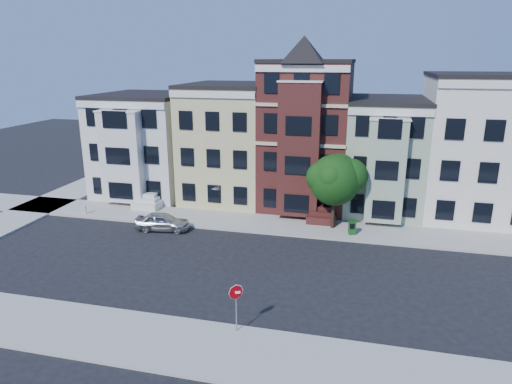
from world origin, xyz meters
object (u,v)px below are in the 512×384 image
(fire_hydrant, at_px, (85,210))
(stop_sign, at_px, (236,305))
(street_tree, at_px, (335,183))
(parked_car, at_px, (162,222))
(newspaper_box, at_px, (352,227))

(fire_hydrant, distance_m, stop_sign, 21.19)
(stop_sign, bearing_deg, street_tree, 59.06)
(parked_car, height_order, fire_hydrant, parked_car)
(newspaper_box, bearing_deg, fire_hydrant, 163.99)
(parked_car, relative_size, stop_sign, 1.49)
(parked_car, bearing_deg, stop_sign, -149.71)
(parked_car, xyz_separation_m, stop_sign, (9.03, -11.57, 0.81))
(street_tree, xyz_separation_m, parked_car, (-12.33, -3.12, -2.92))
(parked_car, xyz_separation_m, newspaper_box, (13.80, 2.10, -0.01))
(newspaper_box, height_order, stop_sign, stop_sign)
(street_tree, distance_m, newspaper_box, 3.43)
(street_tree, xyz_separation_m, newspaper_box, (1.47, -1.03, -2.92))
(street_tree, xyz_separation_m, stop_sign, (-3.30, -14.69, -2.10))
(newspaper_box, relative_size, fire_hydrant, 1.68)
(parked_car, bearing_deg, street_tree, -83.49)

